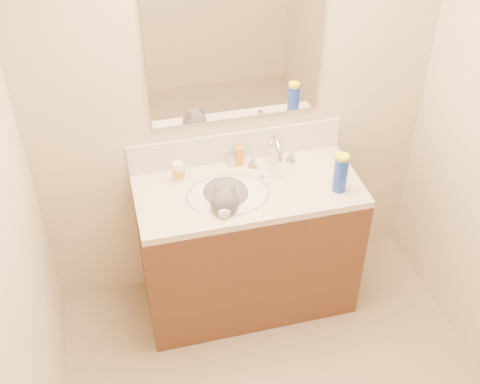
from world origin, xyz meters
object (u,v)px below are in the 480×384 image
spray_can (340,174)px  silver_jar (232,161)px  pill_bottle (179,171)px  amber_bottle (239,156)px  cat (226,201)px  vanity_cabinet (248,249)px  basin (228,205)px  faucet (274,155)px

spray_can → silver_jar: bearing=144.4°
pill_bottle → amber_bottle: 0.35m
cat → vanity_cabinet: bearing=30.4°
silver_jar → amber_bottle: amber_bottle is taller
basin → spray_can: bearing=-10.2°
silver_jar → spray_can: bearing=-35.6°
basin → pill_bottle: (-0.22, 0.19, 0.13)m
silver_jar → amber_bottle: (0.04, -0.00, 0.03)m
vanity_cabinet → cat: bearing=-164.8°
amber_bottle → faucet: bearing=-24.1°
basin → spray_can: size_ratio=2.25×
vanity_cabinet → pill_bottle: (-0.34, 0.16, 0.51)m
cat → amber_bottle: (0.14, 0.25, 0.09)m
faucet → cat: size_ratio=0.68×
spray_can → cat: bearing=170.5°
pill_bottle → amber_bottle: (0.35, 0.06, 0.00)m
spray_can → amber_bottle: bearing=142.2°
vanity_cabinet → faucet: faucet is taller
vanity_cabinet → spray_can: bearing=-16.4°
amber_bottle → vanity_cabinet: bearing=-91.1°
vanity_cabinet → faucet: (0.18, 0.14, 0.54)m
cat → silver_jar: bearing=84.3°
faucet → pill_bottle: faucet is taller
pill_bottle → spray_can: spray_can is taller
pill_bottle → silver_jar: 0.31m
amber_bottle → spray_can: size_ratio=0.56×
pill_bottle → cat: bearing=-42.5°
faucet → pill_bottle: size_ratio=2.53×
cat → silver_jar: cat is taller
basin → amber_bottle: bearing=63.2°
vanity_cabinet → pill_bottle: bearing=155.3°
basin → pill_bottle: pill_bottle is taller
basin → amber_bottle: amber_bottle is taller
basin → amber_bottle: size_ratio=4.05×
basin → silver_jar: bearing=71.2°
cat → pill_bottle: 0.30m
basin → faucet: (0.30, 0.17, 0.16)m
basin → pill_bottle: size_ratio=4.06×
basin → faucet: faucet is taller
vanity_cabinet → spray_can: 0.73m
vanity_cabinet → spray_can: (0.45, -0.13, 0.55)m
faucet → amber_bottle: (-0.18, 0.08, -0.03)m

